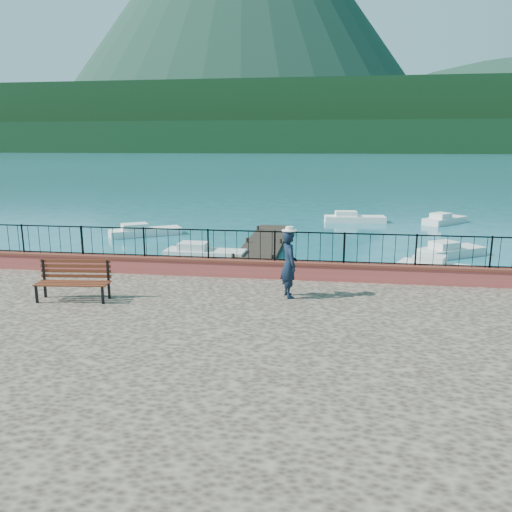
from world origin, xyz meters
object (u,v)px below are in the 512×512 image
(park_bench, at_px, (74,289))
(boat_0, at_px, (205,250))
(boat_2, at_px, (452,248))
(boat_5, at_px, (445,218))
(boat_3, at_px, (145,229))
(person, at_px, (289,264))
(boat_4, at_px, (355,216))
(boat_1, at_px, (442,265))

(park_bench, height_order, boat_0, park_bench)
(boat_0, xyz_separation_m, boat_2, (12.03, 2.33, 0.00))
(boat_5, bearing_deg, boat_3, 155.62)
(person, relative_size, boat_5, 0.53)
(boat_0, height_order, boat_2, same)
(boat_3, bearing_deg, boat_5, -10.71)
(boat_2, bearing_deg, boat_3, 136.91)
(boat_4, bearing_deg, boat_0, -126.31)
(park_bench, distance_m, person, 6.06)
(boat_0, distance_m, boat_5, 19.21)
(boat_1, relative_size, boat_2, 1.06)
(park_bench, relative_size, boat_4, 0.48)
(boat_2, bearing_deg, boat_1, -140.51)
(park_bench, relative_size, person, 1.07)
(park_bench, distance_m, boat_1, 15.00)
(park_bench, distance_m, boat_4, 25.15)
(boat_3, bearing_deg, boat_2, -43.03)
(park_bench, xyz_separation_m, boat_0, (1.07, 10.64, -1.13))
(boat_1, distance_m, boat_2, 4.04)
(person, xyz_separation_m, boat_1, (5.94, 7.93, -1.76))
(park_bench, bearing_deg, boat_2, 39.00)
(person, xyz_separation_m, boat_3, (-9.95, 14.99, -1.76))
(park_bench, relative_size, boat_0, 0.53)
(boat_4, height_order, boat_5, same)
(boat_3, relative_size, boat_5, 1.17)
(boat_1, bearing_deg, boat_3, 179.62)
(boat_4, bearing_deg, boat_5, -2.73)
(boat_2, height_order, boat_5, same)
(boat_0, relative_size, boat_3, 0.92)
(boat_1, bearing_deg, boat_2, 95.52)
(boat_2, bearing_deg, park_bench, -167.75)
(park_bench, distance_m, boat_0, 10.75)
(person, distance_m, boat_5, 24.44)
(boat_1, height_order, boat_5, same)
(park_bench, relative_size, boat_1, 0.57)
(park_bench, bearing_deg, boat_3, 98.32)
(boat_0, height_order, boat_5, same)
(boat_1, height_order, boat_2, same)
(boat_2, relative_size, boat_4, 0.79)
(boat_3, height_order, boat_4, same)
(boat_5, bearing_deg, boat_0, 177.14)
(person, distance_m, boat_0, 10.76)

